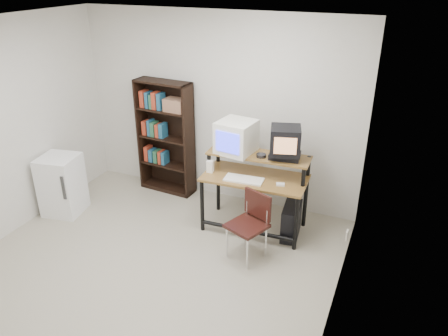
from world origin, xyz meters
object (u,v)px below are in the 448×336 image
at_px(pc_tower, 291,221).
at_px(school_chair, 251,219).
at_px(bookshelf, 166,136).
at_px(crt_monitor, 236,137).
at_px(computer_desk, 255,179).
at_px(crt_tv, 285,141).
at_px(mini_fridge, 62,185).

bearing_deg(pc_tower, school_chair, -127.21).
bearing_deg(bookshelf, crt_monitor, -14.30).
bearing_deg(computer_desk, crt_tv, 15.52).
bearing_deg(pc_tower, mini_fridge, -174.86).
bearing_deg(crt_tv, pc_tower, -49.98).
bearing_deg(pc_tower, computer_desk, 171.81).
xyz_separation_m(crt_tv, school_chair, (-0.16, -0.68, -0.73)).
height_order(crt_tv, pc_tower, crt_tv).
bearing_deg(computer_desk, mini_fridge, -168.07).
distance_m(pc_tower, bookshelf, 2.20).
relative_size(bookshelf, mini_fridge, 2.04).
xyz_separation_m(crt_tv, pc_tower, (0.17, -0.12, -1.00)).
relative_size(school_chair, mini_fridge, 0.96).
xyz_separation_m(bookshelf, mini_fridge, (-0.97, -1.16, -0.45)).
relative_size(computer_desk, crt_tv, 3.03).
relative_size(pc_tower, school_chair, 0.57).
xyz_separation_m(computer_desk, crt_tv, (0.32, 0.10, 0.52)).
xyz_separation_m(computer_desk, pc_tower, (0.49, -0.01, -0.49)).
bearing_deg(crt_tv, school_chair, -119.31).
distance_m(crt_monitor, crt_tv, 0.62).
bearing_deg(computer_desk, pc_tower, -3.90).
bearing_deg(bookshelf, computer_desk, -13.87).
relative_size(crt_tv, mini_fridge, 0.53).
distance_m(bookshelf, mini_fridge, 1.58).
bearing_deg(mini_fridge, crt_tv, 4.68).
distance_m(crt_tv, school_chair, 1.02).
height_order(computer_desk, crt_tv, crt_tv).
xyz_separation_m(computer_desk, school_chair, (0.16, -0.58, -0.21)).
distance_m(computer_desk, crt_tv, 0.62).
height_order(computer_desk, mini_fridge, computer_desk).
distance_m(computer_desk, mini_fridge, 2.62).
distance_m(crt_monitor, pc_tower, 1.25).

